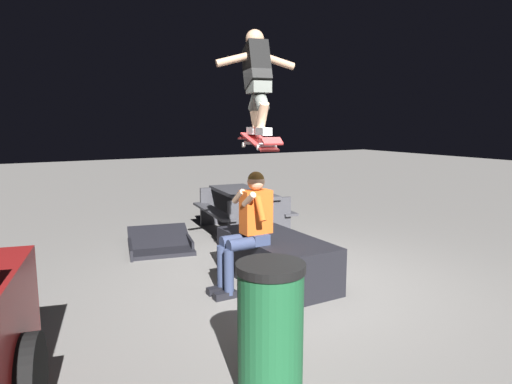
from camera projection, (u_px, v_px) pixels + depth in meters
ground_plane at (294, 286)px, 5.38m from camera, size 40.00×40.00×0.00m
ledge_box_main at (276, 259)px, 5.53m from camera, size 1.69×0.80×0.56m
person_sitting_on_ledge at (248, 225)px, 5.12m from camera, size 0.59×0.75×1.39m
skateboard at (259, 142)px, 4.86m from camera, size 1.04×0.42×0.17m
skater_airborne at (257, 77)px, 4.81m from camera, size 0.64×0.88×1.12m
kicker_ramp at (160, 245)px, 6.98m from camera, size 1.31×1.18×0.35m
picnic_table_back at (243, 204)px, 7.97m from camera, size 1.84×1.53×0.75m
trash_bin at (270, 329)px, 3.19m from camera, size 0.49×0.49×0.98m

